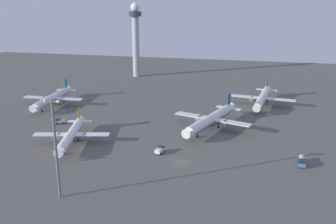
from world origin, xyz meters
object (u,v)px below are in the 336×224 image
(airplane_near_gate, at_px, (263,98))
(apron_light_central, at_px, (55,143))
(airplane_taxiway_distant, at_px, (71,134))
(baggage_tractor, at_px, (160,150))
(maintenance_van, at_px, (60,121))
(control_tower, at_px, (136,35))
(airplane_far_stand, at_px, (53,98))
(fuel_truck, at_px, (302,161))
(airplane_terminal_side, at_px, (212,119))

(airplane_near_gate, bearing_deg, apron_light_central, 70.57)
(airplane_taxiway_distant, distance_m, baggage_tractor, 33.95)
(airplane_near_gate, xyz_separation_m, maintenance_van, (-83.03, -47.51, -2.70))
(control_tower, distance_m, airplane_near_gate, 100.11)
(airplane_far_stand, height_order, fuel_truck, airplane_far_stand)
(control_tower, relative_size, airplane_far_stand, 1.21)
(control_tower, distance_m, maintenance_van, 105.07)
(control_tower, height_order, fuel_truck, control_tower)
(airplane_far_stand, bearing_deg, apron_light_central, 117.09)
(airplane_near_gate, relative_size, fuel_truck, 6.20)
(maintenance_van, distance_m, fuel_truck, 97.67)
(airplane_taxiway_distant, bearing_deg, apron_light_central, 98.74)
(airplane_far_stand, distance_m, airplane_near_gate, 102.36)
(maintenance_van, height_order, apron_light_central, apron_light_central)
(airplane_terminal_side, relative_size, airplane_near_gate, 1.03)
(airplane_taxiway_distant, xyz_separation_m, apron_light_central, (14.73, -37.47, 12.18))
(airplane_near_gate, height_order, baggage_tractor, airplane_near_gate)
(maintenance_van, bearing_deg, airplane_far_stand, 14.56)
(baggage_tractor, bearing_deg, control_tower, 123.94)
(airplane_taxiway_distant, xyz_separation_m, airplane_terminal_side, (48.04, 27.88, 0.65))
(airplane_terminal_side, relative_size, apron_light_central, 1.49)
(baggage_tractor, bearing_deg, airplane_taxiway_distant, -169.73)
(airplane_terminal_side, xyz_separation_m, airplane_far_stand, (-79.69, 17.01, -0.36))
(airplane_terminal_side, bearing_deg, maintenance_van, 26.14)
(airplane_far_stand, relative_size, airplane_near_gate, 0.97)
(airplane_terminal_side, height_order, baggage_tractor, airplane_terminal_side)
(apron_light_central, bearing_deg, airplane_taxiway_distant, 111.46)
(airplane_near_gate, bearing_deg, fuel_truck, 107.79)
(maintenance_van, height_order, fuel_truck, fuel_truck)
(airplane_terminal_side, distance_m, baggage_tractor, 33.04)
(airplane_taxiway_distant, xyz_separation_m, fuel_truck, (80.55, -1.35, -2.10))
(airplane_taxiway_distant, distance_m, apron_light_central, 42.06)
(airplane_taxiway_distant, bearing_deg, airplane_near_gate, -148.10)
(airplane_terminal_side, distance_m, apron_light_central, 74.26)
(airplane_terminal_side, height_order, apron_light_central, apron_light_central)
(airplane_taxiway_distant, xyz_separation_m, airplane_near_gate, (68.22, 67.31, 0.41))
(airplane_taxiway_distant, bearing_deg, maintenance_van, -65.94)
(control_tower, distance_m, baggage_tractor, 134.41)
(baggage_tractor, bearing_deg, apron_light_central, -104.85)
(control_tower, xyz_separation_m, airplane_taxiway_distant, (12.66, -121.69, -23.32))
(airplane_far_stand, xyz_separation_m, apron_light_central, (46.38, -82.37, 11.89))
(control_tower, height_order, baggage_tractor, control_tower)
(control_tower, height_order, apron_light_central, control_tower)
(control_tower, distance_m, airplane_terminal_side, 114.01)
(baggage_tractor, distance_m, maintenance_van, 53.21)
(apron_light_central, bearing_deg, airplane_far_stand, 119.38)
(airplane_taxiway_distant, height_order, maintenance_van, airplane_taxiway_distant)
(control_tower, xyz_separation_m, baggage_tractor, (46.48, -123.49, -25.60))
(airplane_taxiway_distant, bearing_deg, airplane_far_stand, -67.53)
(airplane_terminal_side, distance_m, airplane_far_stand, 81.49)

